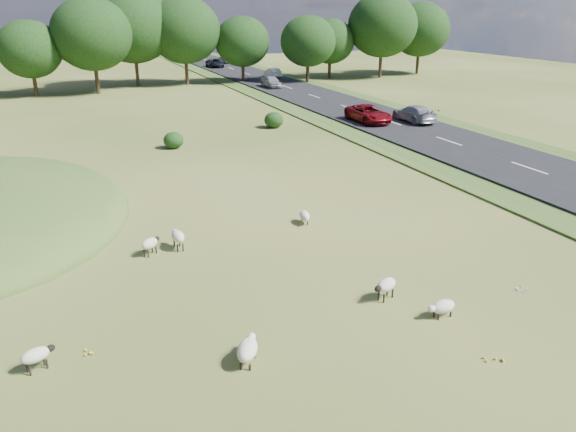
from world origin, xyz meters
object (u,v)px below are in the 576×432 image
object	(u,v)px
sheep_4	(248,349)
sheep_2	(386,285)
car_6	(368,114)
car_7	(226,59)
sheep_6	(442,307)
sheep_5	(36,355)
car_1	(414,113)
sheep_3	(305,216)
car_5	(271,82)
car_4	(273,73)
sheep_1	(150,243)
sheep_0	(178,236)
car_3	(215,63)

from	to	relation	value
sheep_4	sheep_2	bearing A→B (deg)	-42.34
car_6	car_7	bearing A→B (deg)	86.16
car_6	sheep_6	bearing A→B (deg)	-115.63
sheep_5	car_1	xyz separation A→B (m)	(30.27, 25.85, 0.46)
sheep_3	car_7	bearing A→B (deg)	179.17
car_5	car_4	bearing A→B (deg)	68.03
car_5	sheep_2	bearing A→B (deg)	-106.42
sheep_1	car_5	size ratio (longest dim) A/B	0.24
sheep_0	car_6	size ratio (longest dim) A/B	0.22
sheep_0	car_3	bearing A→B (deg)	-20.04
sheep_3	sheep_4	bearing A→B (deg)	-19.45
sheep_4	car_5	xyz separation A→B (m)	(20.81, 52.99, 0.48)
car_3	sheep_3	bearing A→B (deg)	-101.98
sheep_4	sheep_5	size ratio (longest dim) A/B	1.28
sheep_3	car_6	size ratio (longest dim) A/B	0.21
sheep_3	car_4	distance (m)	55.97
sheep_1	sheep_5	world-z (taller)	sheep_1
sheep_3	sheep_0	bearing A→B (deg)	-70.81
sheep_0	sheep_5	world-z (taller)	sheep_0
car_5	sheep_3	bearing A→B (deg)	-108.76
car_5	sheep_0	bearing A→B (deg)	-115.43
sheep_0	sheep_3	bearing A→B (deg)	-87.07
sheep_3	sheep_4	world-z (taller)	sheep_4
car_5	car_3	bearing A→B (deg)	90.00
sheep_2	car_5	bearing A→B (deg)	-129.47
car_1	car_3	size ratio (longest dim) A/B	1.04
sheep_0	car_3	size ratio (longest dim) A/B	0.24
sheep_0	sheep_5	bearing A→B (deg)	138.21
sheep_1	car_3	size ratio (longest dim) A/B	0.21
car_5	car_7	xyz separation A→B (m)	(3.80, 32.74, -0.00)
sheep_1	car_4	distance (m)	59.59
car_4	car_7	bearing A→B (deg)	-90.00
sheep_1	sheep_3	size ratio (longest dim) A/B	0.90
sheep_1	sheep_6	size ratio (longest dim) A/B	0.91
sheep_1	sheep_2	xyz separation A→B (m)	(7.05, -7.02, 0.04)
sheep_1	car_7	size ratio (longest dim) A/B	0.21
sheep_1	car_1	distance (m)	32.20
sheep_2	car_6	size ratio (longest dim) A/B	0.22
car_6	sheep_0	bearing A→B (deg)	-136.03
car_5	car_7	bearing A→B (deg)	83.38
sheep_6	car_4	distance (m)	64.91
sheep_0	sheep_4	xyz separation A→B (m)	(0.15, -8.91, -0.11)
sheep_6	car_5	world-z (taller)	car_5
sheep_2	car_3	world-z (taller)	car_3
sheep_3	car_3	bearing A→B (deg)	-179.13
sheep_6	car_1	bearing A→B (deg)	-125.50
car_4	car_5	xyz separation A→B (m)	(-3.80, -9.42, 0.06)
sheep_3	sheep_2	bearing A→B (deg)	10.20
sheep_0	sheep_5	distance (m)	8.87
sheep_5	car_5	world-z (taller)	car_5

